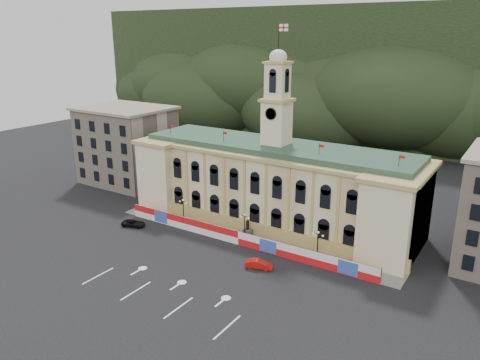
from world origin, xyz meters
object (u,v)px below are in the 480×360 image
Objects in this scene: statue at (248,233)px; lamp_center at (245,225)px; red_sedan at (259,264)px; black_suv at (134,223)px.

statue is 2.14m from lamp_center.
red_sedan is 0.94× the size of black_suv.
lamp_center is 22.35m from black_suv.
red_sedan reaches higher than black_suv.
black_suv is (-21.33, -7.20, -0.56)m from statue.
lamp_center is 1.11× the size of red_sedan.
black_suv is at bearing -163.79° from lamp_center.
red_sedan is (7.46, -7.47, -2.35)m from lamp_center.
statue is 11.30m from red_sedan.
statue is at bearing -88.87° from black_suv.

